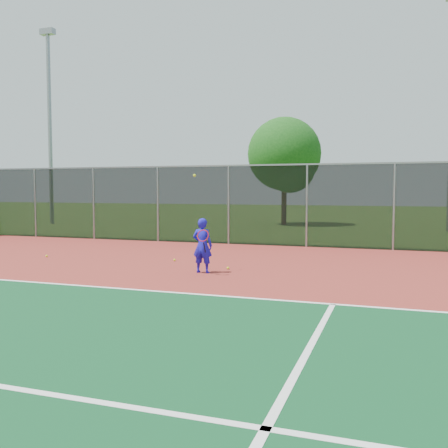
% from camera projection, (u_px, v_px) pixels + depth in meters
% --- Properties ---
extents(ground, '(120.00, 120.00, 0.00)m').
position_uv_depth(ground, '(161.00, 343.00, 6.89)').
color(ground, '#305418').
rests_on(ground, ground).
extents(court_apron, '(30.00, 20.00, 0.02)m').
position_uv_depth(court_apron, '(211.00, 309.00, 8.78)').
color(court_apron, maroon).
rests_on(court_apron, ground).
extents(court_lines, '(22.10, 13.05, 0.00)m').
position_uv_depth(court_lines, '(269.00, 423.00, 4.47)').
color(court_lines, white).
rests_on(court_lines, court_apron).
extents(fence_back, '(30.00, 0.06, 3.03)m').
position_uv_depth(fence_back, '(307.00, 205.00, 18.11)').
color(fence_back, black).
rests_on(fence_back, court_apron).
extents(tennis_player, '(0.59, 0.58, 2.48)m').
position_uv_depth(tennis_player, '(202.00, 245.00, 12.50)').
color(tennis_player, '#1915C8').
rests_on(tennis_player, court_apron).
extents(practice_ball_0, '(0.07, 0.07, 0.07)m').
position_uv_depth(practice_ball_0, '(175.00, 260.00, 14.57)').
color(practice_ball_0, '#D6F11C').
rests_on(practice_ball_0, court_apron).
extents(practice_ball_4, '(0.07, 0.07, 0.07)m').
position_uv_depth(practice_ball_4, '(47.00, 256.00, 15.43)').
color(practice_ball_4, '#D6F11C').
rests_on(practice_ball_4, court_apron).
extents(practice_ball_5, '(0.07, 0.07, 0.07)m').
position_uv_depth(practice_ball_5, '(228.00, 268.00, 13.08)').
color(practice_ball_5, '#D6F11C').
rests_on(practice_ball_5, court_apron).
extents(floodlight_nw, '(0.90, 0.40, 11.69)m').
position_uv_depth(floodlight_nw, '(50.00, 115.00, 30.12)').
color(floodlight_nw, gray).
rests_on(floodlight_nw, ground).
extents(tree_back_left, '(4.34, 4.34, 6.37)m').
position_uv_depth(tree_back_left, '(286.00, 157.00, 29.37)').
color(tree_back_left, '#3C2815').
rests_on(tree_back_left, ground).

